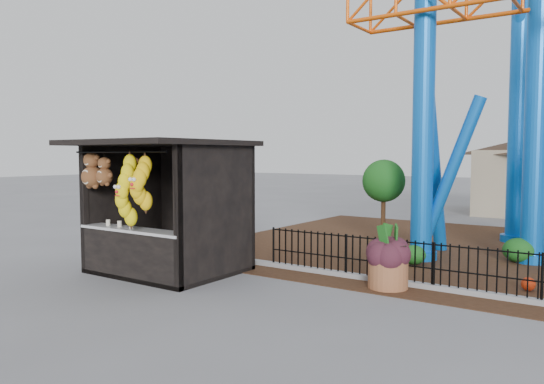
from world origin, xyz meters
The scene contains 7 objects.
ground centered at (0.00, 0.00, 0.00)m, with size 120.00×120.00×0.00m, color slate.
mulch_bed centered at (4.00, 8.00, 0.01)m, with size 18.00×12.00×0.02m, color #331E11.
curb centered at (4.00, 3.00, 0.06)m, with size 18.00×0.18×0.12m, color gray.
prize_booth centered at (-3.01, 0.91, 1.53)m, with size 3.50×3.40×3.12m.
terracotta_planter centered at (1.96, 2.61, 0.31)m, with size 0.83×0.83×0.62m, color #935735.
planter_foliage centered at (1.96, 2.61, 0.94)m, with size 0.70×0.70×0.64m, color #36151F.
potted_plant centered at (1.97, 2.70, 0.49)m, with size 0.88×0.76×0.97m, color #1B5619.
Camera 1 is at (6.16, -7.74, 2.78)m, focal length 35.00 mm.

